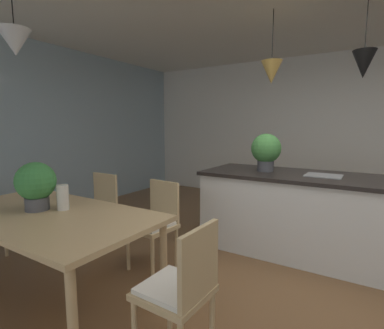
# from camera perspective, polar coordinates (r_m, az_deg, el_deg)

# --- Properties ---
(ground_plane) EXTENTS (10.00, 8.40, 0.04)m
(ground_plane) POSITION_cam_1_polar(r_m,az_deg,el_deg) (2.92, 22.90, -22.75)
(ground_plane) COLOR brown
(wall_back_kitchen) EXTENTS (10.00, 0.12, 2.70)m
(wall_back_kitchen) POSITION_cam_1_polar(r_m,az_deg,el_deg) (5.79, 28.78, 5.83)
(wall_back_kitchen) COLOR white
(wall_back_kitchen) RESTS_ON ground_plane
(window_wall_left_glazing) EXTENTS (0.06, 8.40, 2.70)m
(window_wall_left_glazing) POSITION_cam_1_polar(r_m,az_deg,el_deg) (5.07, -28.39, 5.75)
(window_wall_left_glazing) COLOR #9EB7C6
(window_wall_left_glazing) RESTS_ON ground_plane
(dining_table) EXTENTS (1.92, 0.99, 0.72)m
(dining_table) POSITION_cam_1_polar(r_m,az_deg,el_deg) (2.72, -26.50, -9.58)
(dining_table) COLOR tan
(dining_table) RESTS_ON ground_plane
(chair_kitchen_end) EXTENTS (0.41, 0.41, 0.87)m
(chair_kitchen_end) POSITION_cam_1_polar(r_m,az_deg,el_deg) (1.87, -2.22, -22.99)
(chair_kitchen_end) COLOR tan
(chair_kitchen_end) RESTS_ON ground_plane
(chair_far_left) EXTENTS (0.40, 0.40, 0.87)m
(chair_far_left) POSITION_cam_1_polar(r_m,az_deg,el_deg) (3.59, -18.09, -8.23)
(chair_far_left) COLOR tan
(chair_far_left) RESTS_ON ground_plane
(chair_far_right) EXTENTS (0.44, 0.44, 0.87)m
(chair_far_right) POSITION_cam_1_polar(r_m,az_deg,el_deg) (3.00, -7.14, -11.03)
(chair_far_right) COLOR tan
(chair_far_right) RESTS_ON ground_plane
(kitchen_island) EXTENTS (2.30, 0.92, 0.91)m
(kitchen_island) POSITION_cam_1_polar(r_m,az_deg,el_deg) (3.52, 21.49, -8.94)
(kitchen_island) COLOR silver
(kitchen_island) RESTS_ON ground_plane
(pendant_over_table) EXTENTS (0.24, 0.24, 0.73)m
(pendant_over_table) POSITION_cam_1_polar(r_m,az_deg,el_deg) (2.78, -31.38, 19.80)
(pendant_over_table) COLOR black
(pendant_over_island_main) EXTENTS (0.23, 0.23, 0.80)m
(pendant_over_island_main) POSITION_cam_1_polar(r_m,az_deg,el_deg) (3.54, 15.30, 17.05)
(pendant_over_island_main) COLOR black
(pendant_over_island_aux) EXTENTS (0.22, 0.22, 0.81)m
(pendant_over_island_aux) POSITION_cam_1_polar(r_m,az_deg,el_deg) (3.39, 30.59, 16.58)
(pendant_over_island_aux) COLOR black
(potted_plant_on_island) EXTENTS (0.34, 0.34, 0.44)m
(potted_plant_on_island) POSITION_cam_1_polar(r_m,az_deg,el_deg) (3.51, 14.30, 2.75)
(potted_plant_on_island) COLOR #4C4C51
(potted_plant_on_island) RESTS_ON kitchen_island
(potted_plant_on_table) EXTENTS (0.32, 0.32, 0.41)m
(potted_plant_on_table) POSITION_cam_1_polar(r_m,az_deg,el_deg) (2.76, -28.27, -3.32)
(potted_plant_on_table) COLOR #4C4C51
(potted_plant_on_table) RESTS_ON dining_table
(vase_on_dining_table) EXTENTS (0.10, 0.10, 0.21)m
(vase_on_dining_table) POSITION_cam_1_polar(r_m,az_deg,el_deg) (2.69, -23.98, -5.90)
(vase_on_dining_table) COLOR silver
(vase_on_dining_table) RESTS_ON dining_table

